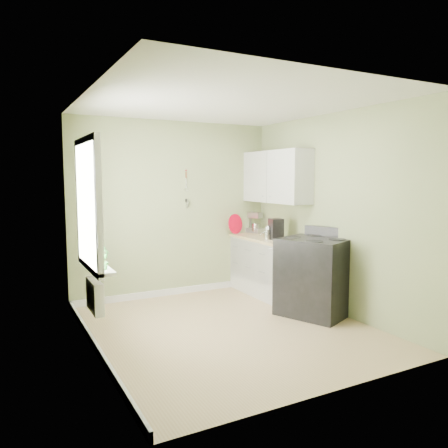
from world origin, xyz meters
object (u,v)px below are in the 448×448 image
stand_mixer (254,223)px  stove (314,276)px  kettle (268,233)px  coffee_maker (276,230)px

stand_mixer → stove: bearing=-94.5°
stove → stand_mixer: 1.86m
stand_mixer → kettle: (-0.27, -0.84, -0.06)m
kettle → coffee_maker: coffee_maker is taller
stove → kettle: bearing=98.2°
stand_mixer → kettle: bearing=-108.0°
stand_mixer → kettle: stand_mixer is taller
stand_mixer → coffee_maker: bearing=-100.4°
kettle → coffee_maker: size_ratio=0.65×
stove → kettle: (-0.13, 0.92, 0.49)m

